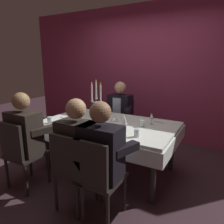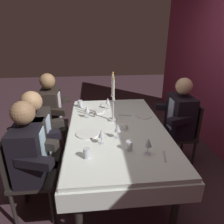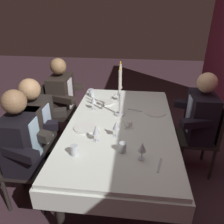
{
  "view_description": "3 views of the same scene",
  "coord_description": "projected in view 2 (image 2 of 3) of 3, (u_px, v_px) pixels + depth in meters",
  "views": [
    {
      "loc": [
        1.45,
        -2.48,
        1.61
      ],
      "look_at": [
        0.05,
        0.01,
        0.9
      ],
      "focal_mm": 33.27,
      "sensor_mm": 36.0,
      "label": 1
    },
    {
      "loc": [
        2.14,
        -0.27,
        1.83
      ],
      "look_at": [
        -0.09,
        -0.05,
        0.9
      ],
      "focal_mm": 33.06,
      "sensor_mm": 36.0,
      "label": 2
    },
    {
      "loc": [
        2.03,
        0.14,
        1.9
      ],
      "look_at": [
        0.11,
        -0.08,
        0.92
      ],
      "focal_mm": 35.45,
      "sensor_mm": 36.0,
      "label": 3
    }
  ],
  "objects": [
    {
      "name": "dinner_plate_0",
      "position": [
        87.0,
        134.0,
        2.25
      ],
      "size": [
        0.25,
        0.25,
        0.01
      ],
      "primitive_type": "cylinder",
      "color": "white",
      "rests_on": "dining_table"
    },
    {
      "name": "wine_glass_2",
      "position": [
        108.0,
        101.0,
        2.9
      ],
      "size": [
        0.07,
        0.07,
        0.16
      ],
      "color": "silver",
      "rests_on": "dining_table"
    },
    {
      "name": "seated_diner_3",
      "position": [
        29.0,
        152.0,
        1.94
      ],
      "size": [
        0.63,
        0.48,
        1.24
      ],
      "color": "black",
      "rests_on": "ground_plane"
    },
    {
      "name": "wine_glass_3",
      "position": [
        102.0,
        134.0,
        2.02
      ],
      "size": [
        0.07,
        0.07,
        0.16
      ],
      "color": "silver",
      "rests_on": "dining_table"
    },
    {
      "name": "coffee_cup_0",
      "position": [
        125.0,
        127.0,
        2.36
      ],
      "size": [
        0.13,
        0.12,
        0.06
      ],
      "color": "white",
      "rests_on": "dining_table"
    },
    {
      "name": "seated_diner_1",
      "position": [
        180.0,
        115.0,
        2.74
      ],
      "size": [
        0.63,
        0.48,
        1.24
      ],
      "color": "black",
      "rests_on": "ground_plane"
    },
    {
      "name": "seated_diner_0",
      "position": [
        50.0,
        108.0,
        2.98
      ],
      "size": [
        0.63,
        0.48,
        1.24
      ],
      "color": "black",
      "rests_on": "ground_plane"
    },
    {
      "name": "knife_0",
      "position": [
        101.0,
        106.0,
        3.05
      ],
      "size": [
        0.19,
        0.06,
        0.01
      ],
      "primitive_type": "cube",
      "rotation": [
        0.0,
        0.0,
        -0.21
      ],
      "color": "#B7B7BC",
      "rests_on": "dining_table"
    },
    {
      "name": "ground_plane",
      "position": [
        116.0,
        177.0,
        2.7
      ],
      "size": [
        12.0,
        12.0,
        0.0
      ],
      "primitive_type": "plane",
      "color": "#3F2931"
    },
    {
      "name": "dinner_plate_2",
      "position": [
        142.0,
        115.0,
        2.71
      ],
      "size": [
        0.25,
        0.25,
        0.01
      ],
      "primitive_type": "cylinder",
      "color": "white",
      "rests_on": "dining_table"
    },
    {
      "name": "seated_diner_2",
      "position": [
        37.0,
        137.0,
        2.21
      ],
      "size": [
        0.63,
        0.48,
        1.24
      ],
      "color": "black",
      "rests_on": "ground_plane"
    },
    {
      "name": "fork_2",
      "position": [
        125.0,
        115.0,
        2.72
      ],
      "size": [
        0.07,
        0.17,
        0.01
      ],
      "primitive_type": "cube",
      "rotation": [
        0.0,
        0.0,
        1.29
      ],
      "color": "#B7B7BC",
      "rests_on": "dining_table"
    },
    {
      "name": "candelabra",
      "position": [
        113.0,
        101.0,
        2.48
      ],
      "size": [
        0.19,
        0.11,
        0.61
      ],
      "color": "silver",
      "rests_on": "dining_table"
    },
    {
      "name": "wine_glass_4",
      "position": [
        118.0,
        128.0,
        2.13
      ],
      "size": [
        0.07,
        0.07,
        0.16
      ],
      "color": "silver",
      "rests_on": "dining_table"
    },
    {
      "name": "dinner_plate_1",
      "position": [
        96.0,
        111.0,
        2.84
      ],
      "size": [
        0.2,
        0.2,
        0.01
      ],
      "primitive_type": "cylinder",
      "color": "white",
      "rests_on": "dining_table"
    },
    {
      "name": "water_tumbler_1",
      "position": [
        87.0,
        153.0,
        1.83
      ],
      "size": [
        0.06,
        0.06,
        0.09
      ],
      "primitive_type": "cylinder",
      "color": "silver",
      "rests_on": "dining_table"
    },
    {
      "name": "wine_glass_1",
      "position": [
        87.0,
        109.0,
        2.61
      ],
      "size": [
        0.07,
        0.07,
        0.16
      ],
      "color": "silver",
      "rests_on": "dining_table"
    },
    {
      "name": "water_tumbler_0",
      "position": [
        80.0,
        104.0,
        2.99
      ],
      "size": [
        0.07,
        0.07,
        0.1
      ],
      "primitive_type": "cylinder",
      "color": "silver",
      "rests_on": "dining_table"
    },
    {
      "name": "spoon_1",
      "position": [
        165.0,
        156.0,
        1.86
      ],
      "size": [
        0.17,
        0.06,
        0.01
      ],
      "primitive_type": "cube",
      "rotation": [
        0.0,
        0.0,
        -0.23
      ],
      "color": "#B7B7BC",
      "rests_on": "dining_table"
    },
    {
      "name": "dining_table",
      "position": [
        117.0,
        136.0,
        2.46
      ],
      "size": [
        1.94,
        1.14,
        0.74
      ],
      "color": "white",
      "rests_on": "ground_plane"
    },
    {
      "name": "water_tumbler_2",
      "position": [
        129.0,
        146.0,
        1.95
      ],
      "size": [
        0.06,
        0.06,
        0.09
      ],
      "primitive_type": "cylinder",
      "color": "silver",
      "rests_on": "dining_table"
    },
    {
      "name": "wine_glass_0",
      "position": [
        148.0,
        143.0,
        1.86
      ],
      "size": [
        0.07,
        0.07,
        0.16
      ],
      "color": "silver",
      "rests_on": "dining_table"
    }
  ]
}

